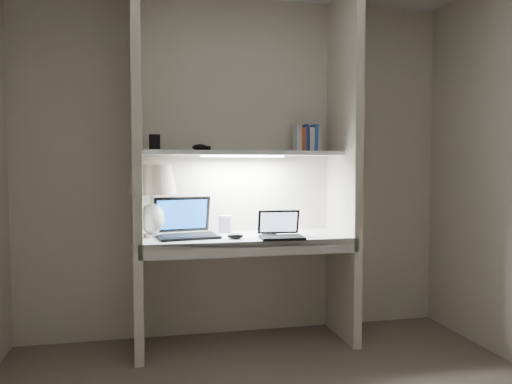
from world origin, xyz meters
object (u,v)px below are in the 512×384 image
object	(u,v)px
book_row	(306,139)
laptop_main	(185,228)
table_lamp	(152,188)
laptop_netbook	(281,232)
speaker	(225,224)

from	to	relation	value
book_row	laptop_main	bearing A→B (deg)	-172.38
laptop_main	table_lamp	bearing A→B (deg)	162.42
laptop_netbook	speaker	xyz separation A→B (m)	(-0.33, 0.35, 0.02)
laptop_netbook	book_row	xyz separation A→B (m)	(0.29, 0.33, 0.65)
table_lamp	book_row	bearing A→B (deg)	4.41
table_lamp	laptop_main	size ratio (longest dim) A/B	1.10
laptop_main	book_row	xyz separation A→B (m)	(0.91, 0.12, 0.63)
table_lamp	speaker	xyz separation A→B (m)	(0.52, 0.11, -0.28)
laptop_main	speaker	size ratio (longest dim) A/B	3.64
table_lamp	laptop_netbook	bearing A→B (deg)	-15.87
laptop_main	speaker	world-z (taller)	laptop_main
table_lamp	laptop_main	xyz separation A→B (m)	(0.22, -0.03, -0.28)
speaker	laptop_netbook	bearing A→B (deg)	-32.76
speaker	table_lamp	bearing A→B (deg)	-153.88
laptop_netbook	speaker	bearing A→B (deg)	136.93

